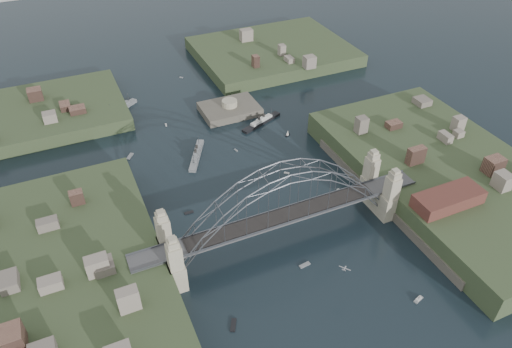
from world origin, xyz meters
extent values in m
plane|color=black|center=(0.00, 0.00, 0.00)|extent=(500.00, 500.00, 0.00)
cube|color=#4A4A4C|center=(0.00, 0.00, 8.00)|extent=(84.00, 6.00, 0.70)
cube|color=#4C5057|center=(0.00, -3.00, 8.55)|extent=(84.00, 0.25, 0.50)
cube|color=#4C5057|center=(0.00, 3.00, 8.55)|extent=(84.00, 0.25, 0.50)
cube|color=black|center=(0.00, 0.00, 8.55)|extent=(55.20, 5.20, 0.35)
cube|color=tan|center=(-31.50, -5.00, 8.85)|extent=(3.40, 3.40, 17.70)
cube|color=tan|center=(-31.50, 5.00, 8.85)|extent=(3.40, 3.40, 17.70)
cube|color=tan|center=(31.50, -5.00, 8.85)|extent=(3.40, 3.40, 17.70)
cube|color=tan|center=(31.50, 5.00, 8.85)|extent=(3.40, 3.40, 17.70)
cube|color=tan|center=(-31.50, 0.00, 4.00)|extent=(4.08, 13.80, 8.00)
cube|color=tan|center=(31.50, 0.00, 4.00)|extent=(4.08, 13.80, 8.00)
cube|color=#324224|center=(-58.00, 0.00, 2.00)|extent=(50.00, 90.00, 12.00)
cube|color=#4F4A3F|center=(-35.50, 0.00, 1.00)|extent=(6.00, 70.00, 4.00)
cube|color=#324224|center=(58.00, 0.00, 2.00)|extent=(50.00, 90.00, 12.00)
cube|color=#4F4A3F|center=(35.50, 0.00, 1.00)|extent=(6.00, 70.00, 4.00)
cube|color=#324224|center=(-55.00, 95.00, 0.50)|extent=(60.00, 45.00, 9.00)
cube|color=#324224|center=(50.00, 110.00, 0.75)|extent=(70.00, 55.00, 9.50)
cube|color=#4F4A3F|center=(12.00, 70.00, -0.50)|extent=(22.00, 16.00, 7.00)
cylinder|color=tan|center=(12.00, 70.00, 4.20)|extent=(6.00, 6.00, 2.40)
cube|color=#592D26|center=(44.00, -14.00, 10.00)|extent=(20.00, 8.00, 4.00)
cube|color=#4A4A4C|center=(39.00, -28.00, 0.70)|extent=(4.00, 22.00, 1.40)
cube|color=gray|center=(-9.49, 46.86, 0.40)|extent=(10.48, 16.97, 1.59)
cube|color=gray|center=(-9.49, 46.86, 1.59)|extent=(6.19, 9.56, 1.19)
cube|color=gray|center=(-9.49, 46.86, 2.49)|extent=(3.25, 4.58, 0.80)
cylinder|color=black|center=(-10.07, 45.75, 3.19)|extent=(0.86, 0.86, 1.59)
cylinder|color=black|center=(-8.90, 47.97, 3.19)|extent=(0.86, 0.86, 1.59)
cylinder|color=#4C5057|center=(-11.99, 42.11, 2.99)|extent=(0.16, 0.16, 3.98)
cylinder|color=#4C5057|center=(-6.98, 51.62, 2.99)|extent=(0.16, 0.16, 3.98)
cube|color=gray|center=(-27.04, 89.08, 0.43)|extent=(15.10, 11.95, 1.70)
cube|color=gray|center=(-27.04, 89.08, 1.70)|extent=(8.58, 6.95, 1.28)
cube|color=gray|center=(-27.04, 89.08, 2.66)|extent=(4.19, 3.55, 0.85)
cylinder|color=black|center=(-28.00, 88.37, 3.40)|extent=(0.84, 0.84, 1.70)
cylinder|color=black|center=(-26.08, 89.78, 3.40)|extent=(0.84, 0.84, 1.70)
cylinder|color=#4C5057|center=(-31.15, 86.06, 3.19)|extent=(0.17, 0.17, 4.25)
cylinder|color=#4C5057|center=(-22.92, 92.09, 3.19)|extent=(0.17, 0.17, 4.25)
cube|color=black|center=(19.95, 57.55, 0.34)|extent=(18.34, 9.62, 1.37)
cube|color=silver|center=(19.95, 57.55, 1.37)|extent=(10.29, 5.77, 1.03)
cube|color=silver|center=(19.95, 57.55, 2.14)|extent=(4.88, 3.12, 0.68)
cylinder|color=black|center=(18.73, 57.04, 2.74)|extent=(0.92, 0.92, 1.37)
cylinder|color=black|center=(21.16, 58.06, 2.74)|extent=(0.92, 0.92, 1.37)
cylinder|color=#4C5057|center=(14.74, 55.37, 2.56)|extent=(0.14, 0.14, 3.42)
cylinder|color=#4C5057|center=(25.15, 59.73, 2.56)|extent=(0.14, 0.14, 3.42)
cube|color=#A3A5AA|center=(5.23, -22.46, 8.40)|extent=(1.33, 1.11, 0.26)
cube|color=#A3A5AA|center=(5.23, -22.46, 8.45)|extent=(1.99, 2.49, 0.06)
cube|color=#A3A5AA|center=(4.64, -22.91, 8.54)|extent=(0.67, 0.82, 0.32)
cube|color=silver|center=(-20.74, 20.64, 0.15)|extent=(2.74, 0.94, 0.45)
cube|color=silver|center=(14.61, 25.83, 0.15)|extent=(1.71, 1.63, 0.45)
cube|color=silver|center=(0.87, -11.46, 0.15)|extent=(3.22, 1.39, 0.45)
cube|color=silver|center=(25.24, 45.98, 0.15)|extent=(2.31, 1.87, 0.45)
cylinder|color=#4C5057|center=(25.24, 45.98, 1.20)|extent=(0.08, 0.08, 2.20)
cone|color=silver|center=(25.24, 45.98, 1.20)|extent=(1.59, 1.52, 1.92)
cube|color=silver|center=(-30.50, 56.41, 0.15)|extent=(3.14, 3.68, 0.45)
cube|color=silver|center=(4.27, 44.78, 0.15)|extent=(0.93, 1.64, 0.45)
cube|color=silver|center=(21.02, -32.68, 0.15)|extent=(3.07, 1.77, 0.45)
cube|color=silver|center=(21.02, -32.68, 0.55)|extent=(1.91, 1.29, 0.40)
cylinder|color=black|center=(21.02, -32.68, 1.00)|extent=(0.16, 0.16, 0.70)
cube|color=silver|center=(-13.58, 71.03, 0.15)|extent=(0.82, 1.86, 0.45)
cube|color=silver|center=(25.50, 10.59, 0.15)|extent=(0.89, 2.56, 0.45)
cube|color=silver|center=(-23.19, -20.78, 0.15)|extent=(2.72, 3.70, 0.45)
cube|color=silver|center=(3.35, 106.72, 0.15)|extent=(1.63, 1.61, 0.45)
cube|color=silver|center=(-44.99, 33.82, 0.15)|extent=(1.68, 2.50, 0.45)
cylinder|color=#4C5057|center=(-44.99, 33.82, 1.20)|extent=(0.08, 0.08, 2.20)
cone|color=silver|center=(-44.99, 33.82, 1.20)|extent=(1.41, 1.54, 1.92)
camera|label=1|loc=(-45.49, -83.50, 96.66)|focal=33.56mm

